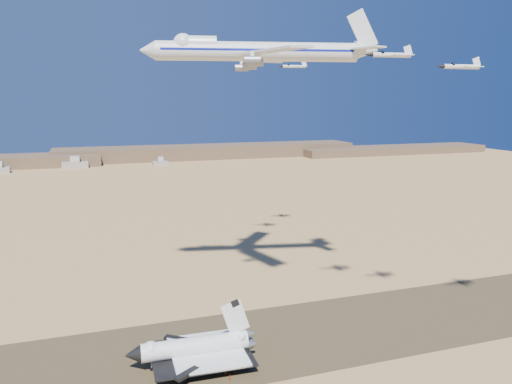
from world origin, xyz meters
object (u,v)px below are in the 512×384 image
object	(u,v)px
shuttle	(194,349)
crew_b	(230,378)
chase_jet_b	(460,67)
chase_jet_e	(294,66)
crew_a	(234,370)
chase_jet_d	(274,60)
carrier_747	(251,51)
chase_jet_a	(390,55)
crew_c	(225,372)

from	to	relation	value
shuttle	crew_b	xyz separation A→B (m)	(7.96, -12.05, -4.42)
shuttle	chase_jet_b	distance (m)	116.17
chase_jet_b	chase_jet_e	size ratio (longest dim) A/B	0.95
shuttle	chase_jet_b	size ratio (longest dim) A/B	2.68
crew_a	chase_jet_d	bearing A→B (deg)	-10.52
chase_jet_b	chase_jet_d	bearing A→B (deg)	106.03
crew_a	chase_jet_d	size ratio (longest dim) A/B	0.11
chase_jet_e	carrier_747	bearing A→B (deg)	-117.69
shuttle	chase_jet_a	xyz separation A→B (m)	(61.76, -4.83, 88.55)
shuttle	carrier_747	size ratio (longest dim) A/B	0.45
carrier_747	crew_b	size ratio (longest dim) A/B	55.91
crew_a	chase_jet_a	xyz separation A→B (m)	(51.35, 3.56, 92.92)
crew_a	chase_jet_e	bearing A→B (deg)	-13.66
crew_a	carrier_747	bearing A→B (deg)	-7.43
shuttle	crew_c	world-z (taller)	shuttle
chase_jet_b	chase_jet_d	xyz separation A→B (m)	(-20.46, 100.54, 8.67)
crew_a	crew_c	world-z (taller)	crew_a
crew_c	chase_jet_b	distance (m)	113.68
chase_jet_b	chase_jet_e	bearing A→B (deg)	95.20
carrier_747	chase_jet_b	size ratio (longest dim) A/B	5.95
chase_jet_b	chase_jet_e	world-z (taller)	chase_jet_e
crew_c	chase_jet_e	bearing A→B (deg)	-92.72
crew_b	chase_jet_e	world-z (taller)	chase_jet_e
shuttle	chase_jet_d	world-z (taller)	chase_jet_d
crew_c	chase_jet_a	bearing A→B (deg)	-147.24
crew_b	chase_jet_d	distance (m)	145.34
crew_b	crew_c	xyz separation A→B (m)	(-0.47, 3.05, 0.03)
carrier_747	crew_a	bearing A→B (deg)	-101.90
shuttle	chase_jet_a	distance (m)	108.07
crew_a	chase_jet_a	distance (m)	106.23
chase_jet_a	chase_jet_b	size ratio (longest dim) A/B	1.06
shuttle	chase_jet_b	bearing A→B (deg)	-10.37
crew_b	chase_jet_b	bearing A→B (deg)	-136.24
shuttle	chase_jet_e	size ratio (longest dim) A/B	2.54
chase_jet_d	chase_jet_e	xyz separation A→B (m)	(19.04, 21.55, -1.06)
carrier_747	crew_c	xyz separation A→B (m)	(-23.91, -47.98, -96.95)
carrier_747	crew_c	bearing A→B (deg)	-104.49
carrier_747	crew_c	size ratio (longest dim) A/B	53.78
chase_jet_e	crew_c	bearing A→B (deg)	-114.61
carrier_747	chase_jet_d	world-z (taller)	carrier_747
shuttle	crew_b	distance (m)	15.10
crew_c	chase_jet_b	size ratio (longest dim) A/B	0.11
shuttle	crew_a	world-z (taller)	shuttle
chase_jet_b	chase_jet_e	xyz separation A→B (m)	(-1.42, 122.10, 7.61)
crew_c	chase_jet_e	size ratio (longest dim) A/B	0.10
shuttle	carrier_747	xyz separation A→B (m)	(31.40, 38.98, 92.56)
crew_c	chase_jet_b	bearing A→B (deg)	-158.13
chase_jet_d	crew_b	bearing A→B (deg)	-103.12
chase_jet_a	chase_jet_b	xyz separation A→B (m)	(15.94, -12.17, -3.88)
chase_jet_d	carrier_747	bearing A→B (deg)	-105.95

